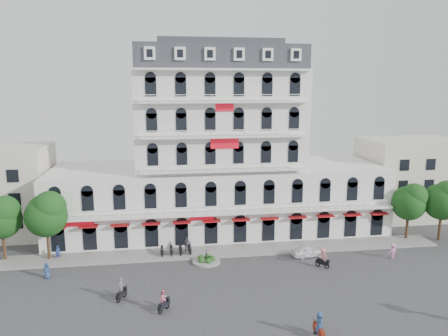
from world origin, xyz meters
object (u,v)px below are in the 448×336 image
Objects in this scene: rider_center at (323,257)px; rider_east at (319,325)px; rider_west at (121,289)px; parked_car at (308,251)px; rider_southwest at (164,300)px.

rider_east is at bearing -66.29° from rider_center.
rider_west is at bearing 54.33° from rider_east.
rider_east is at bearing -90.77° from rider_west.
parked_car is 1.78× the size of rider_east.
rider_west reaches higher than rider_east.
rider_center is at bearing -50.69° from rider_west.
rider_southwest is at bearing -97.00° from rider_west.
rider_east is (16.20, -8.71, 0.04)m from rider_west.
parked_car is at bearing -42.08° from rider_west.
rider_center reaches higher than parked_car.
rider_east reaches higher than rider_southwest.
rider_east is (-4.75, -16.52, 0.43)m from parked_car.
rider_west is (-20.95, -7.80, 0.39)m from parked_car.
rider_west is at bearing 90.98° from rider_southwest.
rider_southwest is (3.94, -2.71, -0.02)m from rider_west.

